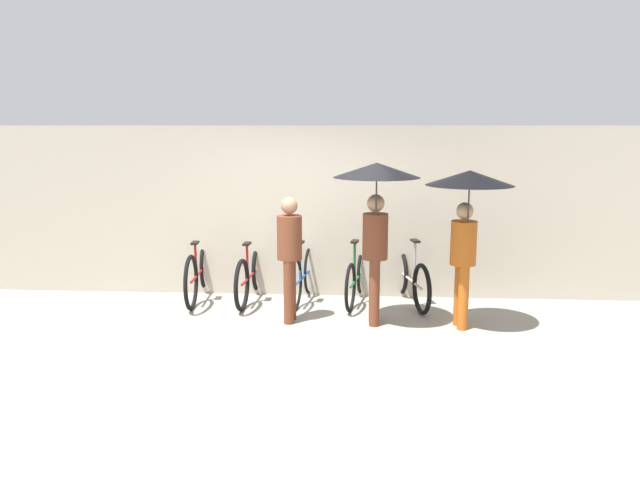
{
  "coord_description": "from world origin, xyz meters",
  "views": [
    {
      "loc": [
        0.83,
        -6.9,
        2.51
      ],
      "look_at": [
        0.28,
        1.28,
        1.0
      ],
      "focal_mm": 35.0,
      "sensor_mm": 36.0,
      "label": 1
    }
  ],
  "objects_px": {
    "pedestrian_leading": "(290,250)",
    "pedestrian_center": "(376,197)",
    "parked_bicycle_0": "(199,272)",
    "parked_bicycle_3": "(356,278)",
    "parked_bicycle_1": "(251,275)",
    "parked_bicycle_4": "(410,278)",
    "pedestrian_trailing": "(467,203)",
    "parked_bicycle_2": "(303,276)"
  },
  "relations": [
    {
      "from": "pedestrian_trailing",
      "to": "pedestrian_center",
      "type": "bearing_deg",
      "value": -11.12
    },
    {
      "from": "pedestrian_leading",
      "to": "pedestrian_center",
      "type": "relative_size",
      "value": 0.79
    },
    {
      "from": "parked_bicycle_0",
      "to": "parked_bicycle_4",
      "type": "distance_m",
      "value": 3.07
    },
    {
      "from": "parked_bicycle_2",
      "to": "pedestrian_center",
      "type": "relative_size",
      "value": 0.81
    },
    {
      "from": "parked_bicycle_0",
      "to": "pedestrian_center",
      "type": "distance_m",
      "value": 3.04
    },
    {
      "from": "parked_bicycle_3",
      "to": "parked_bicycle_4",
      "type": "bearing_deg",
      "value": -83.23
    },
    {
      "from": "parked_bicycle_1",
      "to": "parked_bicycle_3",
      "type": "height_order",
      "value": "parked_bicycle_1"
    },
    {
      "from": "parked_bicycle_0",
      "to": "pedestrian_trailing",
      "type": "xyz_separation_m",
      "value": [
        3.63,
        -1.17,
        1.19
      ]
    },
    {
      "from": "parked_bicycle_0",
      "to": "parked_bicycle_4",
      "type": "bearing_deg",
      "value": -94.28
    },
    {
      "from": "parked_bicycle_1",
      "to": "parked_bicycle_4",
      "type": "height_order",
      "value": "parked_bicycle_4"
    },
    {
      "from": "parked_bicycle_1",
      "to": "parked_bicycle_3",
      "type": "bearing_deg",
      "value": -86.45
    },
    {
      "from": "parked_bicycle_0",
      "to": "parked_bicycle_2",
      "type": "bearing_deg",
      "value": -95.78
    },
    {
      "from": "pedestrian_leading",
      "to": "pedestrian_trailing",
      "type": "xyz_separation_m",
      "value": [
        2.18,
        -0.19,
        0.64
      ]
    },
    {
      "from": "pedestrian_leading",
      "to": "parked_bicycle_2",
      "type": "bearing_deg",
      "value": -91.79
    },
    {
      "from": "parked_bicycle_2",
      "to": "parked_bicycle_4",
      "type": "height_order",
      "value": "parked_bicycle_2"
    },
    {
      "from": "parked_bicycle_3",
      "to": "pedestrian_leading",
      "type": "bearing_deg",
      "value": 148.19
    },
    {
      "from": "parked_bicycle_2",
      "to": "pedestrian_leading",
      "type": "xyz_separation_m",
      "value": [
        -0.08,
        -0.93,
        0.56
      ]
    },
    {
      "from": "parked_bicycle_0",
      "to": "pedestrian_trailing",
      "type": "height_order",
      "value": "pedestrian_trailing"
    },
    {
      "from": "parked_bicycle_2",
      "to": "parked_bicycle_4",
      "type": "distance_m",
      "value": 1.53
    },
    {
      "from": "parked_bicycle_4",
      "to": "parked_bicycle_1",
      "type": "bearing_deg",
      "value": 76.77
    },
    {
      "from": "parked_bicycle_3",
      "to": "parked_bicycle_4",
      "type": "relative_size",
      "value": 0.95
    },
    {
      "from": "parked_bicycle_4",
      "to": "pedestrian_trailing",
      "type": "xyz_separation_m",
      "value": [
        0.57,
        -1.13,
        1.22
      ]
    },
    {
      "from": "parked_bicycle_0",
      "to": "parked_bicycle_1",
      "type": "relative_size",
      "value": 1.05
    },
    {
      "from": "pedestrian_leading",
      "to": "pedestrian_center",
      "type": "xyz_separation_m",
      "value": [
        1.09,
        -0.11,
        0.7
      ]
    },
    {
      "from": "parked_bicycle_2",
      "to": "pedestrian_trailing",
      "type": "height_order",
      "value": "pedestrian_trailing"
    },
    {
      "from": "parked_bicycle_1",
      "to": "pedestrian_leading",
      "type": "bearing_deg",
      "value": -141.62
    },
    {
      "from": "parked_bicycle_0",
      "to": "pedestrian_trailing",
      "type": "distance_m",
      "value": 4.0
    },
    {
      "from": "pedestrian_trailing",
      "to": "pedestrian_leading",
      "type": "bearing_deg",
      "value": -12.28
    },
    {
      "from": "parked_bicycle_1",
      "to": "pedestrian_leading",
      "type": "xyz_separation_m",
      "value": [
        0.68,
        -0.96,
        0.57
      ]
    },
    {
      "from": "parked_bicycle_4",
      "to": "pedestrian_center",
      "type": "bearing_deg",
      "value": 140.75
    },
    {
      "from": "parked_bicycle_1",
      "to": "pedestrian_center",
      "type": "xyz_separation_m",
      "value": [
        1.77,
        -1.08,
        1.28
      ]
    },
    {
      "from": "parked_bicycle_0",
      "to": "parked_bicycle_4",
      "type": "xyz_separation_m",
      "value": [
        3.07,
        -0.04,
        -0.03
      ]
    },
    {
      "from": "parked_bicycle_3",
      "to": "pedestrian_trailing",
      "type": "xyz_separation_m",
      "value": [
        1.33,
        -1.16,
        1.23
      ]
    },
    {
      "from": "parked_bicycle_1",
      "to": "pedestrian_trailing",
      "type": "height_order",
      "value": "pedestrian_trailing"
    },
    {
      "from": "parked_bicycle_3",
      "to": "parked_bicycle_2",
      "type": "bearing_deg",
      "value": 103.06
    },
    {
      "from": "parked_bicycle_1",
      "to": "parked_bicycle_3",
      "type": "xyz_separation_m",
      "value": [
        1.53,
        0.02,
        -0.02
      ]
    },
    {
      "from": "parked_bicycle_0",
      "to": "parked_bicycle_3",
      "type": "bearing_deg",
      "value": -93.73
    },
    {
      "from": "pedestrian_leading",
      "to": "pedestrian_center",
      "type": "height_order",
      "value": "pedestrian_center"
    },
    {
      "from": "parked_bicycle_2",
      "to": "pedestrian_leading",
      "type": "distance_m",
      "value": 1.08
    },
    {
      "from": "parked_bicycle_0",
      "to": "pedestrian_leading",
      "type": "height_order",
      "value": "pedestrian_leading"
    },
    {
      "from": "pedestrian_trailing",
      "to": "parked_bicycle_3",
      "type": "bearing_deg",
      "value": -48.53
    },
    {
      "from": "parked_bicycle_4",
      "to": "pedestrian_trailing",
      "type": "bearing_deg",
      "value": -166.13
    }
  ]
}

